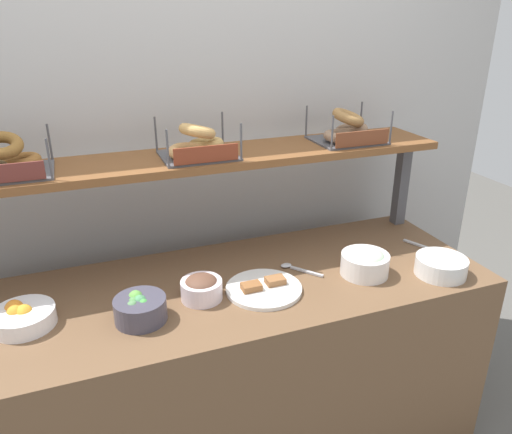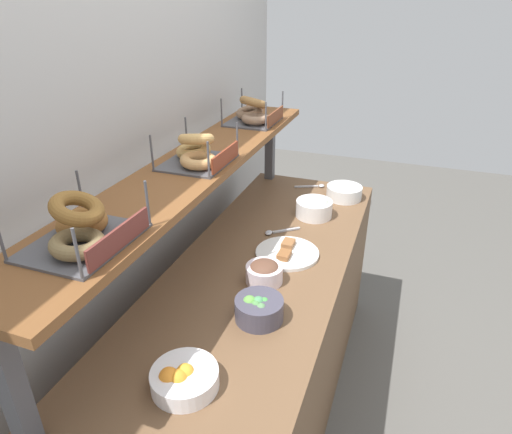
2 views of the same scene
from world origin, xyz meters
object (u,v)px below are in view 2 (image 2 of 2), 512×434
(bowl_veggie_mix, at_px, (259,309))
(serving_plate_white, at_px, (287,253))
(bowl_fruit_salad, at_px, (183,378))
(serving_spoon_near_plate, at_px, (277,231))
(bowl_chocolate_spread, at_px, (264,272))
(bagel_basket_cinnamon_raisin, at_px, (81,228))
(bagel_basket_everything, at_px, (253,113))
(bowl_cream_cheese, at_px, (344,191))
(bowl_scallion_spread, at_px, (314,207))
(bagel_basket_sesame, at_px, (197,152))
(serving_spoon_by_edge, at_px, (315,186))

(bowl_veggie_mix, height_order, serving_plate_white, bowl_veggie_mix)
(bowl_fruit_salad, xyz_separation_m, serving_spoon_near_plate, (0.98, 0.03, -0.03))
(bowl_fruit_salad, distance_m, bowl_chocolate_spread, 0.59)
(serving_plate_white, xyz_separation_m, bagel_basket_cinnamon_raisin, (-0.81, 0.34, 0.47))
(serving_plate_white, xyz_separation_m, bagel_basket_everything, (0.51, 0.34, 0.47))
(bowl_chocolate_spread, xyz_separation_m, serving_spoon_near_plate, (0.40, 0.07, -0.04))
(bowl_cream_cheese, height_order, bagel_basket_cinnamon_raisin, bagel_basket_cinnamon_raisin)
(bowl_fruit_salad, relative_size, bowl_veggie_mix, 1.16)
(serving_spoon_near_plate, bearing_deg, bowl_scallion_spread, -27.88)
(bowl_scallion_spread, height_order, bagel_basket_sesame, bagel_basket_sesame)
(bagel_basket_cinnamon_raisin, distance_m, bagel_basket_sesame, 0.66)
(serving_plate_white, bearing_deg, bowl_veggie_mix, -176.56)
(bowl_cream_cheese, bearing_deg, bagel_basket_sesame, 150.54)
(serving_plate_white, bearing_deg, bagel_basket_sesame, 112.68)
(bowl_fruit_salad, height_order, serving_plate_white, bowl_fruit_salad)
(bowl_veggie_mix, xyz_separation_m, bagel_basket_sesame, (0.31, 0.36, 0.43))
(bowl_scallion_spread, xyz_separation_m, serving_spoon_by_edge, (0.37, 0.08, -0.05))
(bagel_basket_cinnamon_raisin, relative_size, bagel_basket_everything, 1.07)
(bowl_fruit_salad, relative_size, bagel_basket_everything, 0.71)
(bowl_chocolate_spread, relative_size, serving_spoon_by_edge, 0.90)
(bowl_chocolate_spread, xyz_separation_m, bagel_basket_everything, (0.74, 0.31, 0.43))
(bowl_cream_cheese, height_order, bowl_fruit_salad, bowl_cream_cheese)
(serving_plate_white, xyz_separation_m, serving_spoon_by_edge, (0.78, 0.06, -0.00))
(bowl_cream_cheese, height_order, serving_spoon_near_plate, bowl_cream_cheese)
(bowl_scallion_spread, bearing_deg, bagel_basket_everything, 74.48)
(serving_plate_white, distance_m, serving_spoon_near_plate, 0.20)
(bagel_basket_everything, bearing_deg, serving_spoon_near_plate, -144.51)
(bowl_veggie_mix, height_order, serving_spoon_by_edge, bowl_veggie_mix)
(bowl_chocolate_spread, height_order, bowl_scallion_spread, bowl_scallion_spread)
(bowl_cream_cheese, xyz_separation_m, serving_plate_white, (-0.68, 0.13, -0.03))
(serving_spoon_by_edge, xyz_separation_m, bagel_basket_everything, (-0.27, 0.28, 0.47))
(bowl_chocolate_spread, bearing_deg, bowl_veggie_mix, -165.88)
(serving_spoon_by_edge, distance_m, bagel_basket_everything, 0.61)
(serving_spoon_by_edge, bearing_deg, bowl_cream_cheese, -117.92)
(bowl_cream_cheese, distance_m, bagel_basket_sesame, 1.04)
(bowl_fruit_salad, height_order, bowl_veggie_mix, bowl_veggie_mix)
(bowl_cream_cheese, distance_m, bagel_basket_cinnamon_raisin, 1.62)
(bowl_chocolate_spread, relative_size, bagel_basket_sesame, 0.52)
(serving_plate_white, bearing_deg, bagel_basket_everything, 33.92)
(bowl_cream_cheese, distance_m, bowl_chocolate_spread, 0.92)
(bagel_basket_everything, bearing_deg, bowl_scallion_spread, -105.52)
(serving_spoon_by_edge, relative_size, bagel_basket_sesame, 0.58)
(serving_spoon_near_plate, bearing_deg, bagel_basket_cinnamon_raisin, 166.18)
(serving_spoon_near_plate, height_order, bagel_basket_sesame, bagel_basket_sesame)
(bowl_scallion_spread, relative_size, bagel_basket_everything, 0.65)
(bowl_chocolate_spread, xyz_separation_m, serving_plate_white, (0.22, -0.03, -0.03))
(bowl_scallion_spread, bearing_deg, bagel_basket_sesame, 146.90)
(bowl_fruit_salad, bearing_deg, bagel_basket_cinnamon_raisin, 89.36)
(bowl_fruit_salad, relative_size, bowl_chocolate_spread, 1.36)
(bowl_veggie_mix, relative_size, serving_spoon_near_plate, 1.18)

